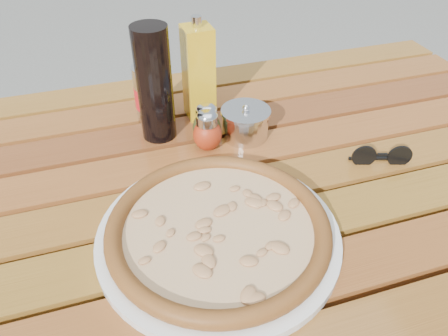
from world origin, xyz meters
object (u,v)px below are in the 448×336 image
object	(u,v)px
oregano_shaker	(207,124)
soda_can	(151,94)
pepper_shaker	(207,131)
sunglasses	(381,156)
table	(227,220)
plate	(218,235)
olive_oil_cruet	(199,73)
pizza	(218,228)
dark_bottle	(155,85)
parmesan_tin	(245,123)

from	to	relation	value
oregano_shaker	soda_can	size ratio (longest dim) A/B	0.68
pepper_shaker	sunglasses	distance (m)	0.32
table	soda_can	xyz separation A→B (m)	(-0.08, 0.26, 0.13)
plate	soda_can	bearing A→B (deg)	94.90
oregano_shaker	soda_can	distance (m)	0.14
pepper_shaker	olive_oil_cruet	xyz separation A→B (m)	(0.02, 0.12, 0.06)
oregano_shaker	sunglasses	bearing A→B (deg)	-30.57
pizza	olive_oil_cruet	distance (m)	0.36
oregano_shaker	sunglasses	world-z (taller)	oregano_shaker
plate	pizza	size ratio (longest dim) A/B	1.07
dark_bottle	pizza	bearing A→B (deg)	-84.34
table	soda_can	bearing A→B (deg)	107.06
plate	soda_can	distance (m)	0.36
plate	sunglasses	distance (m)	0.34
pizza	parmesan_tin	distance (m)	0.28
table	pizza	bearing A→B (deg)	-114.97
plate	olive_oil_cruet	xyz separation A→B (m)	(0.07, 0.35, 0.09)
pepper_shaker	dark_bottle	bearing A→B (deg)	137.41
pepper_shaker	plate	bearing A→B (deg)	-102.07
olive_oil_cruet	pepper_shaker	bearing A→B (deg)	-98.39
soda_can	parmesan_tin	world-z (taller)	soda_can
olive_oil_cruet	sunglasses	size ratio (longest dim) A/B	1.90
pepper_shaker	sunglasses	size ratio (longest dim) A/B	0.74
olive_oil_cruet	pizza	bearing A→B (deg)	-100.81
table	parmesan_tin	world-z (taller)	parmesan_tin
table	dark_bottle	world-z (taller)	dark_bottle
oregano_shaker	olive_oil_cruet	xyz separation A→B (m)	(0.01, 0.10, 0.06)
pizza	dark_bottle	distance (m)	0.31
pizza	dark_bottle	xyz separation A→B (m)	(-0.03, 0.30, 0.09)
table	pizza	world-z (taller)	pizza
table	pizza	size ratio (longest dim) A/B	4.17
plate	olive_oil_cruet	size ratio (longest dim) A/B	1.71
soda_can	olive_oil_cruet	xyz separation A→B (m)	(0.10, -0.01, 0.04)
table	plate	size ratio (longest dim) A/B	3.89
table	dark_bottle	bearing A→B (deg)	111.49
dark_bottle	parmesan_tin	size ratio (longest dim) A/B	1.78
plate	pizza	distance (m)	0.02
soda_can	olive_oil_cruet	distance (m)	0.10
olive_oil_cruet	table	bearing A→B (deg)	-94.35
table	pepper_shaker	xyz separation A→B (m)	(0.00, 0.12, 0.11)
parmesan_tin	sunglasses	xyz separation A→B (m)	(0.20, -0.16, -0.01)
table	parmesan_tin	bearing A→B (deg)	59.74
sunglasses	table	bearing A→B (deg)	-165.83
oregano_shaker	parmesan_tin	distance (m)	0.08
olive_oil_cruet	parmesan_tin	world-z (taller)	olive_oil_cruet
pizza	parmesan_tin	world-z (taller)	parmesan_tin
table	pizza	xyz separation A→B (m)	(-0.05, -0.10, 0.10)
plate	pepper_shaker	distance (m)	0.23
plate	table	bearing A→B (deg)	65.03
plate	oregano_shaker	size ratio (longest dim) A/B	4.39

